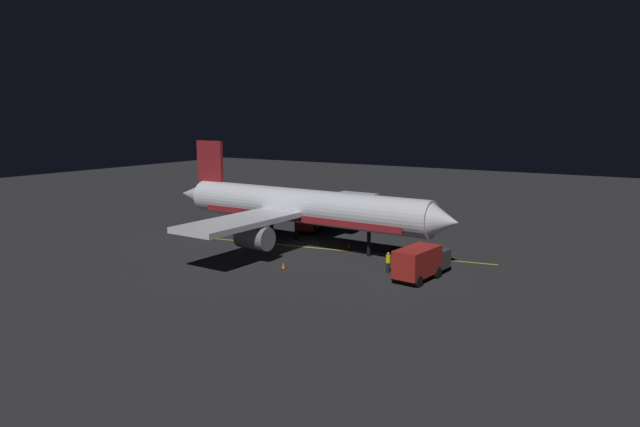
{
  "coord_description": "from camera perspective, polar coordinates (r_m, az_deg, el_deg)",
  "views": [
    {
      "loc": [
        45.89,
        30.8,
        12.84
      ],
      "look_at": [
        0.0,
        2.0,
        3.5
      ],
      "focal_mm": 31.61,
      "sensor_mm": 36.0,
      "label": 1
    }
  ],
  "objects": [
    {
      "name": "ground_plane",
      "position": [
        56.76,
        -1.71,
        -3.4
      ],
      "size": [
        180.0,
        180.0,
        0.2
      ],
      "primitive_type": "cube",
      "color": "#242427"
    },
    {
      "name": "apron_guide_stripe",
      "position": [
        54.98,
        1.98,
        -3.73
      ],
      "size": [
        5.49,
        29.23,
        0.01
      ],
      "primitive_type": "cube",
      "rotation": [
        0.0,
        0.0,
        0.18
      ],
      "color": "gold",
      "rests_on": "ground_plane"
    },
    {
      "name": "airliner",
      "position": [
        56.32,
        -2.2,
        0.6
      ],
      "size": [
        28.24,
        33.35,
        10.23
      ],
      "color": "silver",
      "rests_on": "ground_plane"
    },
    {
      "name": "baggage_truck",
      "position": [
        45.86,
        10.15,
        -4.9
      ],
      "size": [
        6.44,
        2.82,
        2.63
      ],
      "color": "maroon",
      "rests_on": "ground_plane"
    },
    {
      "name": "catering_truck",
      "position": [
        63.76,
        -0.9,
        -0.71
      ],
      "size": [
        5.76,
        3.41,
        2.43
      ],
      "color": "maroon",
      "rests_on": "ground_plane"
    },
    {
      "name": "ground_crew_worker",
      "position": [
        47.29,
        6.91,
        -4.93
      ],
      "size": [
        0.4,
        0.4,
        1.74
      ],
      "color": "black",
      "rests_on": "ground_plane"
    },
    {
      "name": "traffic_cone_near_left",
      "position": [
        48.42,
        -3.73,
        -5.31
      ],
      "size": [
        0.5,
        0.5,
        0.55
      ],
      "color": "#EA590F",
      "rests_on": "ground_plane"
    },
    {
      "name": "traffic_cone_near_right",
      "position": [
        55.52,
        2.94,
        -3.34
      ],
      "size": [
        0.5,
        0.5,
        0.55
      ],
      "color": "#EA590F",
      "rests_on": "ground_plane"
    }
  ]
}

